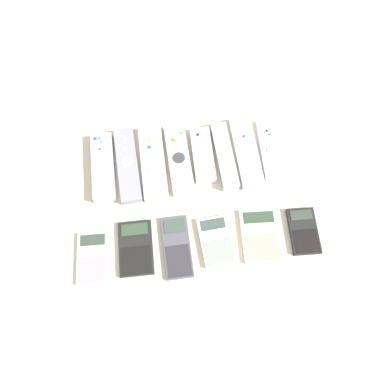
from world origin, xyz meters
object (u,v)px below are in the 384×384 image
Objects in this scene: calculator_1 at (136,248)px; calculator_0 at (93,258)px; remote_5 at (224,156)px; remote_6 at (246,152)px; calculator_3 at (216,241)px; calculator_4 at (261,235)px; remote_0 at (103,167)px; remote_2 at (153,163)px; remote_1 at (128,165)px; remote_3 at (179,159)px; calculator_2 at (177,247)px; remote_7 at (270,151)px; remote_4 at (203,155)px; calculator_5 at (303,231)px.

calculator_0 is at bearing -173.14° from calculator_1.
remote_5 is 0.93× the size of remote_6.
calculator_0 is at bearing 177.34° from calculator_3.
calculator_1 is at bearing -145.17° from remote_6.
remote_0 is at bearing 152.03° from calculator_4.
remote_5 reaches higher than remote_2.
remote_1 and remote_3 have the same top height.
calculator_0 is (-0.34, -0.22, -0.01)m from remote_5.
calculator_1 is (0.10, 0.01, 0.00)m from calculator_0.
remote_6 is (0.06, 0.00, -0.00)m from remote_5.
remote_6 reaches higher than calculator_0.
calculator_2 is at bearing 2.68° from calculator_0.
remote_7 is (0.43, -0.00, -0.00)m from remote_0.
calculator_1 is 0.19m from calculator_3.
calculator_0 is at bearing -140.41° from remote_4.
calculator_0 is 0.10m from calculator_1.
calculator_1 is 0.98× the size of calculator_4.
remote_3 reaches higher than remote_2.
remote_2 is 1.71× the size of calculator_3.
remote_0 is at bearing -178.17° from remote_7.
calculator_0 is 0.19m from calculator_2.
calculator_4 is (0.29, -0.01, -0.00)m from calculator_1.
calculator_0 is at bearing -175.69° from calculator_4.
remote_4 is 0.76× the size of remote_6.
remote_5 reaches higher than remote_7.
remote_6 reaches higher than calculator_4.
calculator_0 is 1.07× the size of calculator_5.
remote_4 reaches higher than remote_6.
remote_2 is (0.13, -0.00, -0.00)m from remote_0.
remote_3 is 1.29× the size of remote_4.
remote_2 reaches higher than calculator_0.
calculator_5 is (0.10, -0.00, 0.00)m from calculator_4.
remote_7 is at bearing 31.30° from calculator_1.
remote_0 is 0.51m from calculator_5.
remote_3 reaches higher than calculator_5.
calculator_1 is 0.39m from calculator_5.
remote_3 reaches higher than calculator_0.
remote_3 is at bearing -175.31° from remote_4.
remote_5 is at bearing 72.77° from calculator_3.
remote_5 reaches higher than calculator_0.
remote_6 reaches higher than remote_3.
remote_5 is at bearing 41.97° from calculator_1.
remote_2 is at bearing 75.65° from calculator_1.
calculator_3 is (0.13, -0.22, -0.00)m from remote_2.
remote_6 is 0.30m from calculator_2.
remote_0 is 0.91× the size of remote_6.
calculator_5 is at bearing 2.59° from calculator_0.
calculator_2 is at bearing -54.98° from remote_0.
remote_7 is (0.17, -0.01, -0.00)m from remote_4.
calculator_3 is at bearing -105.91° from remote_5.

